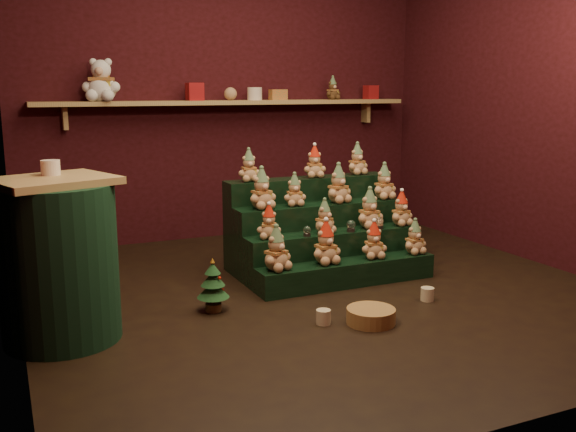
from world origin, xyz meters
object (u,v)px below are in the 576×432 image
wicker_basket (371,316)px  snow_globe_a (307,231)px  side_table (59,261)px  white_bear (101,74)px  riser_tier_front (347,273)px  brown_bear (333,88)px  snow_globe_c (379,223)px  mug_left (323,317)px  mug_right (427,294)px  mini_christmas_tree (213,285)px  snow_globe_b (351,226)px

wicker_basket → snow_globe_a: bearing=89.8°
side_table → white_bear: bearing=54.0°
riser_tier_front → brown_bear: bearing=65.4°
snow_globe_c → side_table: 2.42m
mug_left → mug_right: same height
mini_christmas_tree → white_bear: size_ratio=0.79×
white_bear → wicker_basket: bearing=-43.5°
riser_tier_front → mug_right: (0.32, -0.54, -0.04)m
mug_right → wicker_basket: 0.62m
snow_globe_c → wicker_basket: (-0.62, -0.91, -0.36)m
mug_right → white_bear: (-1.75, 2.32, 1.50)m
riser_tier_front → mug_right: 0.63m
snow_globe_b → snow_globe_c: 0.25m
mug_right → white_bear: white_bear is taller
mug_right → mini_christmas_tree: bearing=164.0°
brown_bear → wicker_basket: bearing=-121.4°
snow_globe_a → snow_globe_b: size_ratio=0.86×
snow_globe_a → white_bear: bearing=125.9°
snow_globe_a → side_table: 1.81m
wicker_basket → white_bear: size_ratio=0.67×
snow_globe_c → side_table: side_table is taller
mug_left → snow_globe_c: bearing=41.9°
wicker_basket → brown_bear: size_ratio=1.37×
mini_christmas_tree → side_table: bearing=-174.3°
white_bear → mug_right: bearing=-31.3°
snow_globe_a → mug_right: (0.58, -0.70, -0.35)m
mug_left → brown_bear: bearing=61.0°
snow_globe_b → mug_left: size_ratio=0.98×
side_table → brown_bear: (2.83, 2.01, 0.96)m
side_table → wicker_basket: 1.88m
riser_tier_front → mug_left: (-0.53, -0.64, -0.04)m
snow_globe_b → side_table: size_ratio=0.09×
riser_tier_front → white_bear: (-1.43, 1.78, 1.46)m
snow_globe_b → snow_globe_c: (0.25, -0.00, 0.00)m
snow_globe_c → side_table: size_ratio=0.10×
riser_tier_front → mini_christmas_tree: bearing=-172.6°
mini_christmas_tree → mug_right: (1.40, -0.40, -0.13)m
snow_globe_b → mini_christmas_tree: 1.25m
side_table → snow_globe_c: bearing=-10.2°
snow_globe_b → riser_tier_front: bearing=-126.4°
snow_globe_a → mug_right: size_ratio=0.84×
snow_globe_a → side_table: (-1.76, -0.39, 0.07)m
side_table → riser_tier_front: bearing=-13.0°
snow_globe_b → mug_left: 1.09m
riser_tier_front → white_bear: white_bear is taller
riser_tier_front → snow_globe_b: size_ratio=15.65×
side_table → wicker_basket: side_table is taller
snow_globe_b → white_bear: bearing=133.6°
side_table → white_bear: white_bear is taller
wicker_basket → white_bear: 3.17m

